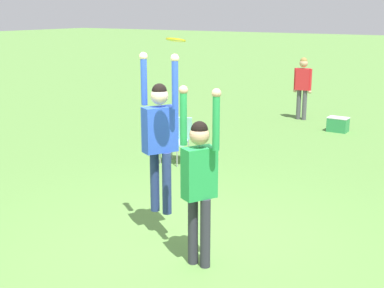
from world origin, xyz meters
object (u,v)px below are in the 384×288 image
frisbee (176,40)px  person_spectator_near (303,83)px  person_jumping (160,131)px  camping_chair_2 (177,136)px  person_defending (199,174)px  cooler_box (338,124)px

frisbee → person_spectator_near: 9.05m
person_jumping → camping_chair_2: person_jumping is taller
camping_chair_2 → frisbee: bearing=102.9°
frisbee → camping_chair_2: (-2.35, 3.41, -2.09)m
frisbee → person_defending: bearing=-12.9°
camping_chair_2 → person_spectator_near: (0.47, 5.29, 0.49)m
frisbee → camping_chair_2: size_ratio=0.25×
person_defending → cooler_box: bearing=-145.9°
person_jumping → person_defending: person_jumping is taller
person_defending → person_spectator_near: bearing=-138.2°
person_defending → cooler_box: 7.97m
person_jumping → cooler_box: person_jumping is taller
camping_chair_2 → person_spectator_near: 5.34m
frisbee → cooler_box: (-0.55, 7.78, -2.42)m
person_spectator_near → cooler_box: size_ratio=3.45×
person_spectator_near → cooler_box: bearing=-46.8°
frisbee → person_spectator_near: bearing=102.2°
person_jumping → camping_chair_2: (-1.83, 3.04, -0.91)m
person_spectator_near → frisbee: bearing=-89.7°
cooler_box → person_spectator_near: bearing=145.1°
frisbee → person_spectator_near: (-1.88, 8.70, -1.60)m
cooler_box → person_jumping: bearing=-89.8°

